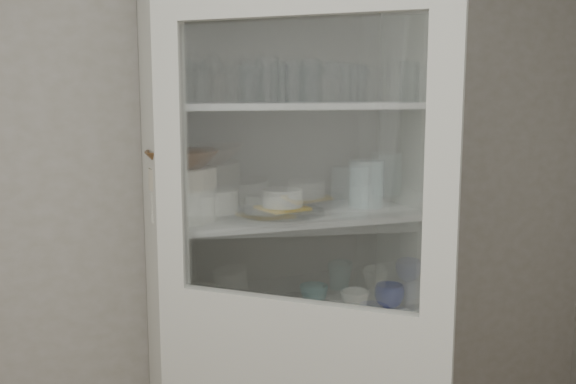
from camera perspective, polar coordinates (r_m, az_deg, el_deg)
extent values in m
cube|color=gray|center=(2.52, -6.00, -0.28)|extent=(3.60, 0.02, 2.60)
cube|color=silver|center=(2.31, -11.54, -7.61)|extent=(0.03, 0.45, 2.10)
cube|color=silver|center=(2.61, 10.13, -5.65)|extent=(0.03, 0.45, 2.10)
cube|color=gray|center=(2.61, -1.54, -5.54)|extent=(1.00, 0.03, 2.10)
cube|color=white|center=(2.46, 0.12, -11.27)|extent=(0.94, 0.42, 0.02)
cube|color=white|center=(2.36, 0.12, -2.09)|extent=(0.94, 0.42, 0.02)
cube|color=white|center=(2.32, 0.12, 7.68)|extent=(0.94, 0.42, 0.02)
cube|color=silver|center=(1.98, -10.35, 3.03)|extent=(0.09, 0.09, 0.80)
cube|color=silver|center=(1.70, 13.61, 2.04)|extent=(0.09, 0.09, 0.80)
cube|color=silver|center=(1.80, 0.71, 2.63)|extent=(0.56, 0.48, 0.78)
cylinder|color=silver|center=(2.08, -9.45, 9.74)|extent=(0.09, 0.09, 0.14)
cylinder|color=silver|center=(2.16, -3.58, 9.53)|extent=(0.07, 0.07, 0.12)
cylinder|color=silver|center=(2.18, -1.81, 9.94)|extent=(0.09, 0.09, 0.16)
cylinder|color=silver|center=(2.23, 0.61, 9.73)|extent=(0.09, 0.09, 0.14)
cylinder|color=silver|center=(2.19, 1.95, 9.79)|extent=(0.09, 0.09, 0.14)
cylinder|color=silver|center=(2.26, 6.22, 9.50)|extent=(0.08, 0.08, 0.13)
cylinder|color=silver|center=(2.37, 10.72, 9.58)|extent=(0.08, 0.08, 0.15)
cylinder|color=silver|center=(2.26, -7.59, 9.55)|extent=(0.08, 0.08, 0.13)
cylinder|color=silver|center=(2.29, -3.15, 9.79)|extent=(0.10, 0.10, 0.15)
cylinder|color=silver|center=(2.30, -0.74, 9.58)|extent=(0.08, 0.08, 0.13)
cylinder|color=silver|center=(2.37, 2.16, 9.85)|extent=(0.09, 0.09, 0.16)
cylinder|color=silver|center=(2.40, 5.50, 9.65)|extent=(0.09, 0.09, 0.14)
cylinder|color=white|center=(2.22, -9.28, -1.10)|extent=(0.22, 0.22, 0.11)
cylinder|color=white|center=(2.37, -6.65, -0.77)|extent=(0.19, 0.19, 0.08)
cylinder|color=beige|center=(2.21, -9.33, 1.24)|extent=(0.30, 0.30, 0.07)
imported|color=brown|center=(2.20, -9.37, 2.94)|extent=(0.30, 0.30, 0.06)
cylinder|color=silver|center=(2.32, -0.49, -1.77)|extent=(0.37, 0.37, 0.02)
cube|color=#FEB010|center=(2.32, -0.49, -1.43)|extent=(0.19, 0.19, 0.01)
cylinder|color=white|center=(2.31, -0.49, -0.52)|extent=(0.16, 0.16, 0.06)
cylinder|color=silver|center=(2.48, 6.96, 0.74)|extent=(0.13, 0.13, 0.18)
imported|color=navy|center=(2.59, 9.00, -9.09)|extent=(0.15, 0.15, 0.09)
imported|color=#207680|center=(2.51, 2.32, -9.38)|extent=(0.15, 0.15, 0.10)
imported|color=white|center=(2.46, 5.94, -9.85)|extent=(0.13, 0.13, 0.10)
cylinder|color=#207680|center=(2.50, 2.22, -9.71)|extent=(0.08, 0.08, 0.08)
ellipsoid|color=#207680|center=(2.48, 2.22, -8.63)|extent=(0.08, 0.08, 0.02)
cylinder|color=#A8A8BA|center=(2.35, -1.90, -11.48)|extent=(0.09, 0.09, 0.04)
cylinder|color=white|center=(2.37, -7.74, -9.99)|extent=(0.13, 0.13, 0.15)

